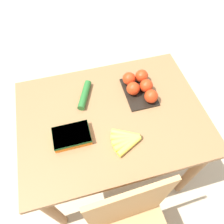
{
  "coord_description": "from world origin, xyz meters",
  "views": [
    {
      "loc": [
        0.17,
        0.64,
        1.79
      ],
      "look_at": [
        0.0,
        0.0,
        0.8
      ],
      "focal_mm": 35.0,
      "sensor_mm": 36.0,
      "label": 1
    }
  ],
  "objects_px": {
    "tomato_pack": "(140,86)",
    "banana_bunch": "(127,140)",
    "cucumber_near": "(85,95)",
    "carrot_bag": "(72,136)"
  },
  "relations": [
    {
      "from": "banana_bunch",
      "to": "cucumber_near",
      "type": "relative_size",
      "value": 0.84
    },
    {
      "from": "tomato_pack",
      "to": "cucumber_near",
      "type": "relative_size",
      "value": 1.28
    },
    {
      "from": "tomato_pack",
      "to": "cucumber_near",
      "type": "xyz_separation_m",
      "value": [
        0.33,
        -0.04,
        -0.02
      ]
    },
    {
      "from": "banana_bunch",
      "to": "cucumber_near",
      "type": "distance_m",
      "value": 0.37
    },
    {
      "from": "banana_bunch",
      "to": "carrot_bag",
      "type": "height_order",
      "value": "carrot_bag"
    },
    {
      "from": "banana_bunch",
      "to": "carrot_bag",
      "type": "xyz_separation_m",
      "value": [
        0.27,
        -0.09,
        0.01
      ]
    },
    {
      "from": "banana_bunch",
      "to": "carrot_bag",
      "type": "relative_size",
      "value": 0.86
    },
    {
      "from": "tomato_pack",
      "to": "carrot_bag",
      "type": "xyz_separation_m",
      "value": [
        0.44,
        0.21,
        -0.02
      ]
    },
    {
      "from": "tomato_pack",
      "to": "banana_bunch",
      "type": "bearing_deg",
      "value": 60.24
    },
    {
      "from": "banana_bunch",
      "to": "tomato_pack",
      "type": "xyz_separation_m",
      "value": [
        -0.17,
        -0.3,
        0.03
      ]
    }
  ]
}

